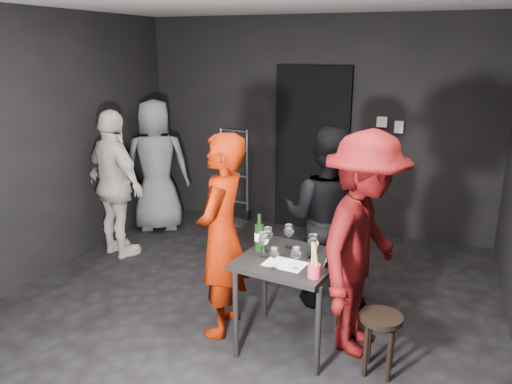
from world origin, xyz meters
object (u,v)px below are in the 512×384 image
at_px(man_maroon, 364,227).
at_px(hand_truck, 233,205).
at_px(bystander_grey, 156,157).
at_px(woman_black, 326,209).
at_px(bystander_cream, 115,176).
at_px(breadstick_cup, 314,261).
at_px(tasting_table, 289,269).
at_px(wine_bottle, 259,236).
at_px(stool, 381,329).
at_px(server_red, 221,224).

bearing_deg(man_maroon, hand_truck, 52.55).
height_order(man_maroon, bystander_grey, man_maroon).
bearing_deg(woman_black, bystander_cream, -3.37).
relative_size(bystander_grey, breadstick_cup, 6.91).
distance_m(tasting_table, man_maroon, 0.67).
xyz_separation_m(wine_bottle, breadstick_cup, (0.53, -0.32, 0.01)).
bearing_deg(stool, wine_bottle, 169.72).
bearing_deg(stool, bystander_grey, 146.49).
relative_size(server_red, man_maroon, 0.93).
height_order(hand_truck, wine_bottle, hand_truck).
xyz_separation_m(hand_truck, breadstick_cup, (1.86, -2.84, 0.65)).
relative_size(tasting_table, wine_bottle, 2.46).
height_order(hand_truck, tasting_table, hand_truck).
xyz_separation_m(hand_truck, bystander_cream, (-0.76, -1.55, 0.70)).
height_order(hand_truck, server_red, server_red).
relative_size(hand_truck, woman_black, 0.69).
height_order(tasting_table, bystander_grey, bystander_grey).
distance_m(hand_truck, breadstick_cup, 3.45).
relative_size(stool, wine_bottle, 1.54).
relative_size(man_maroon, wine_bottle, 6.70).
bearing_deg(man_maroon, tasting_table, 117.53).
height_order(stool, bystander_grey, bystander_grey).
height_order(stool, woman_black, woman_black).
bearing_deg(bystander_grey, bystander_cream, 64.81).
xyz_separation_m(tasting_table, stool, (0.73, -0.12, -0.29)).
distance_m(hand_truck, stool, 3.57).
bearing_deg(tasting_table, man_maroon, 16.34).
height_order(bystander_grey, breadstick_cup, bystander_grey).
bearing_deg(stool, man_maroon, 125.61).
bearing_deg(tasting_table, bystander_cream, 156.35).
bearing_deg(tasting_table, woman_black, 82.55).
xyz_separation_m(man_maroon, bystander_cream, (-2.89, 0.87, -0.09)).
height_order(server_red, wine_bottle, server_red).
height_order(woman_black, wine_bottle, woman_black).
bearing_deg(bystander_grey, man_maroon, 121.06).
bearing_deg(server_red, wine_bottle, 94.56).
relative_size(bystander_cream, bystander_grey, 0.97).
distance_m(hand_truck, wine_bottle, 2.92).
distance_m(man_maroon, breadstick_cup, 0.52).
bearing_deg(man_maroon, bystander_cream, 84.34).
bearing_deg(tasting_table, hand_truck, 121.81).
xyz_separation_m(tasting_table, server_red, (-0.58, 0.01, 0.30)).
height_order(stool, man_maroon, man_maroon).
xyz_separation_m(tasting_table, bystander_grey, (-2.39, 1.94, 0.31)).
distance_m(stool, bystander_grey, 3.80).
height_order(man_maroon, breadstick_cup, man_maroon).
bearing_deg(breadstick_cup, stool, 16.04).
distance_m(tasting_table, bystander_grey, 3.10).
bearing_deg(hand_truck, wine_bottle, -53.45).
bearing_deg(breadstick_cup, bystander_grey, 140.26).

